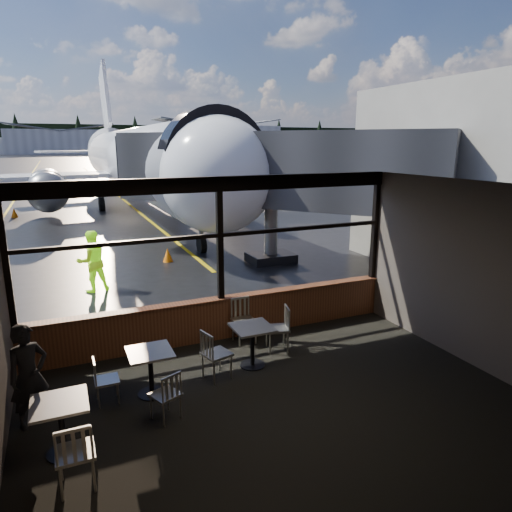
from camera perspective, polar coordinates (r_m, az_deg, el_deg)
ground_plane at (r=128.89m, az=-22.59°, el=11.08°), size 520.00×520.00×0.00m
carpet_floor at (r=7.73m, az=3.48°, el=-18.49°), size 8.00×6.00×0.01m
ceiling at (r=6.56m, az=3.94°, el=8.20°), size 8.00×6.00×0.04m
wall_right at (r=9.40m, az=25.97°, el=-2.31°), size 0.04×6.00×3.50m
wall_back at (r=4.75m, az=21.22°, el=-17.47°), size 8.00×0.04×3.50m
window_sill at (r=10.00m, az=-4.34°, el=-7.82°), size 8.00×0.28×0.90m
window_header at (r=9.33m, az=-4.67°, el=8.97°), size 8.00×0.18×0.30m
mullion_left at (r=9.06m, az=-28.88°, el=-0.27°), size 0.12×0.12×2.60m
mullion_centre at (r=9.49m, az=-4.54°, el=2.04°), size 0.12×0.12×2.60m
mullion_right at (r=11.38m, az=14.65°, el=3.62°), size 0.12×0.12×2.60m
window_transom at (r=9.47m, az=-4.55°, el=2.63°), size 8.00×0.10×0.08m
airliner at (r=29.61m, az=-14.58°, el=16.49°), size 31.25×37.40×11.36m
jet_bridge at (r=15.82m, az=1.31°, el=8.14°), size 9.56×11.68×5.10m
cafe_table_near at (r=8.82m, az=-0.45°, el=-11.23°), size 0.73×0.73×0.81m
cafe_table_mid at (r=8.10m, az=-12.99°, el=-14.06°), size 0.73×0.73×0.80m
cafe_table_left at (r=7.10m, az=-23.08°, el=-19.20°), size 0.73×0.73×0.80m
chair_near_e at (r=9.40m, az=2.66°, el=-9.10°), size 0.63×0.63×0.95m
chair_near_w at (r=8.38m, az=-4.94°, el=-12.15°), size 0.63×0.63×0.95m
chair_near_n at (r=9.76m, az=-1.50°, el=-8.14°), size 0.54×0.54×0.96m
chair_mid_s at (r=7.41m, az=-11.27°, el=-16.68°), size 0.59×0.59×0.82m
chair_mid_w at (r=8.06m, az=-18.15°, el=-14.58°), size 0.44×0.44×0.79m
chair_left_s at (r=6.45m, az=-21.66°, el=-21.93°), size 0.52×0.52×0.96m
passenger at (r=7.73m, az=-26.53°, el=-13.30°), size 0.70×0.61×1.61m
ground_crew at (r=13.77m, az=-19.83°, el=-0.63°), size 1.00×0.86×1.76m
cone_nose at (r=16.67m, az=-10.97°, el=0.14°), size 0.35×0.35×0.49m
cone_wing at (r=29.61m, az=-27.98°, el=4.79°), size 0.38×0.38×0.53m
terminal_annex at (r=17.26m, az=25.80°, el=8.76°), size 5.00×7.00×6.00m
hangar_mid at (r=193.82m, az=-23.25°, el=13.12°), size 38.00×15.00×10.00m
hangar_right at (r=197.14m, az=-5.02°, el=14.45°), size 50.00×20.00×12.00m
fuel_tank_b at (r=191.55m, az=-29.27°, el=11.89°), size 8.00×8.00×6.00m
fuel_tank_c at (r=190.92m, az=-26.24°, el=12.23°), size 8.00×8.00×6.00m
treeline at (r=218.82m, az=-23.38°, el=13.34°), size 360.00×3.00×12.00m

